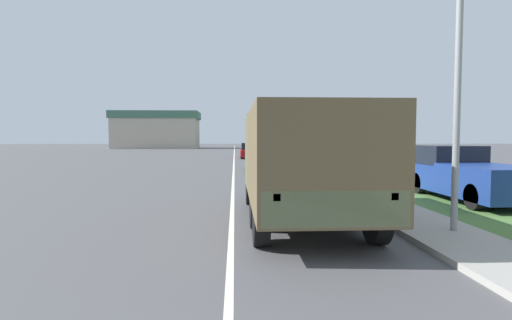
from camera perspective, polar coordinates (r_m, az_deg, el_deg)
name	(u,v)px	position (r m, az deg, el deg)	size (l,w,h in m)	color
ground_plane	(234,158)	(39.93, -3.15, 0.23)	(180.00, 180.00, 0.00)	#4C4C4F
lane_centre_stripe	(234,158)	(39.93, -3.15, 0.23)	(0.12, 120.00, 0.00)	silver
sidewalk_right	(279,158)	(40.17, 3.28, 0.33)	(1.80, 120.00, 0.12)	#9E9B93
grass_strip_right	(322,158)	(40.89, 9.42, 0.28)	(7.00, 120.00, 0.02)	#4C7538
military_truck	(300,157)	(10.07, 6.31, 0.42)	(2.57, 7.28, 2.77)	#545B3D
car_nearest_ahead	(261,159)	(24.47, 0.70, 0.12)	(1.83, 4.44, 1.72)	#336B3D
car_second_ahead	(249,151)	(40.40, -0.95, 1.26)	(1.83, 4.86, 1.54)	maroon
pickup_truck	(466,174)	(15.15, 27.78, -1.81)	(2.06, 5.22, 1.78)	navy
lamp_post	(450,27)	(9.60, 25.94, 16.66)	(1.69, 0.24, 7.17)	gray
building_distant	(157,130)	(80.07, -13.99, 4.21)	(16.39, 8.99, 7.06)	#B2A893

